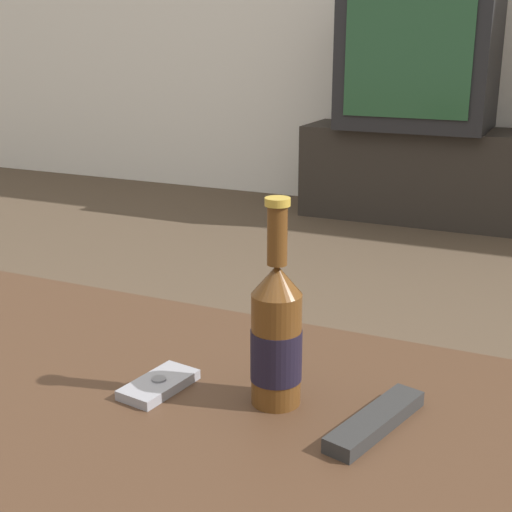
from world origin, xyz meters
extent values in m
cube|color=#422B1C|center=(0.00, 0.00, 0.39)|extent=(1.08, 0.67, 0.04)
cylinder|color=#382417|center=(-0.48, 0.27, 0.18)|extent=(0.07, 0.07, 0.37)
cylinder|color=#382417|center=(0.48, 0.27, 0.18)|extent=(0.07, 0.07, 0.37)
cube|color=#28231E|center=(-0.21, 2.76, 0.23)|extent=(1.06, 0.38, 0.45)
cube|color=black|center=(-0.21, 2.76, 0.78)|extent=(0.69, 0.50, 0.66)
cube|color=#234C2D|center=(-0.21, 2.50, 0.78)|extent=(0.57, 0.01, 0.52)
cylinder|color=#563314|center=(0.21, 0.06, 0.48)|extent=(0.07, 0.07, 0.15)
cylinder|color=black|center=(0.21, 0.06, 0.48)|extent=(0.07, 0.07, 0.07)
cone|color=#563314|center=(0.21, 0.06, 0.58)|extent=(0.07, 0.07, 0.04)
cylinder|color=#563314|center=(0.21, 0.06, 0.64)|extent=(0.03, 0.03, 0.08)
cylinder|color=#B79333|center=(0.21, 0.06, 0.68)|extent=(0.03, 0.03, 0.01)
cube|color=gray|center=(0.05, 0.03, 0.41)|extent=(0.07, 0.12, 0.01)
cylinder|color=slate|center=(0.05, 0.03, 0.42)|extent=(0.02, 0.02, 0.00)
cube|color=#282828|center=(0.35, 0.05, 0.42)|extent=(0.09, 0.19, 0.02)
camera|label=1|loc=(0.55, -0.73, 0.88)|focal=50.00mm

